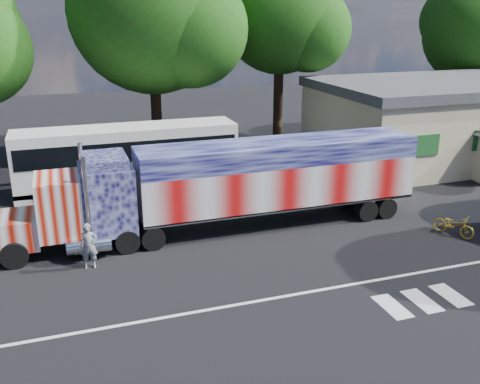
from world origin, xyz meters
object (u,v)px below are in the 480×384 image
object	(u,v)px
semi_truck	(228,184)
tree_far_ne	(479,32)
tree_n_mid	(154,11)
bicycle	(454,225)
tree_ne_a	(282,15)
woman	(89,246)
coach_bus	(128,157)

from	to	relation	value
semi_truck	tree_far_ne	distance (m)	31.49
tree_n_mid	bicycle	bearing A→B (deg)	-60.84
bicycle	tree_ne_a	world-z (taller)	tree_ne_a
tree_n_mid	woman	bearing A→B (deg)	-110.23
woman	bicycle	size ratio (longest dim) A/B	0.97
semi_truck	coach_bus	size ratio (longest dim) A/B	1.65
bicycle	coach_bus	bearing A→B (deg)	112.62
woman	tree_n_mid	distance (m)	18.70
bicycle	tree_far_ne	world-z (taller)	tree_far_ne
coach_bus	tree_far_ne	xyz separation A→B (m)	(30.17, 8.13, 5.99)
coach_bus	tree_n_mid	distance (m)	10.23
woman	tree_far_ne	xyz separation A→B (m)	(32.97, 17.61, 6.90)
tree_far_ne	tree_n_mid	bearing A→B (deg)	-175.80
semi_truck	tree_n_mid	xyz separation A→B (m)	(-0.48, 13.66, 7.28)
semi_truck	bicycle	distance (m)	10.21
coach_bus	tree_ne_a	xyz separation A→B (m)	(12.24, 7.48, 7.43)
bicycle	tree_ne_a	bearing A→B (deg)	65.95
tree_ne_a	bicycle	bearing A→B (deg)	-88.52
tree_n_mid	tree_ne_a	bearing A→B (deg)	8.25
tree_far_ne	coach_bus	bearing A→B (deg)	-164.92
semi_truck	tree_ne_a	distance (m)	18.78
tree_ne_a	coach_bus	bearing A→B (deg)	-148.59
tree_n_mid	semi_truck	bearing A→B (deg)	-87.99
semi_truck	coach_bus	xyz separation A→B (m)	(-3.43, 7.53, -0.36)
semi_truck	woman	world-z (taller)	semi_truck
coach_bus	bicycle	size ratio (longest dim) A/B	6.45
coach_bus	bicycle	distance (m)	17.14
semi_truck	tree_n_mid	bearing A→B (deg)	92.01
woman	tree_ne_a	world-z (taller)	tree_ne_a
semi_truck	bicycle	world-z (taller)	semi_truck
bicycle	tree_n_mid	size ratio (longest dim) A/B	0.13
tree_n_mid	tree_ne_a	size ratio (longest dim) A/B	1.09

